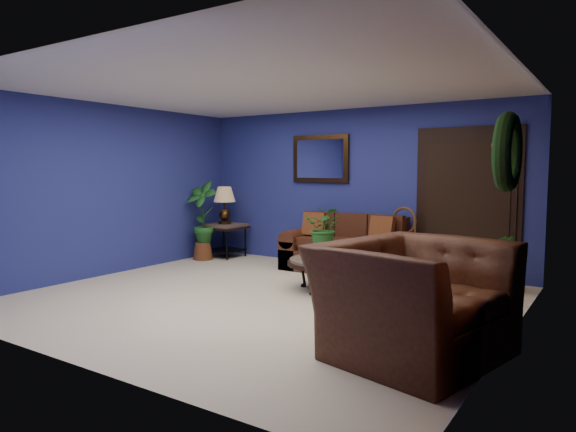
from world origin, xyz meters
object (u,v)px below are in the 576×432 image
Objects in this scene: sofa at (349,253)px; side_chair at (399,238)px; end_table at (225,232)px; coffee_table at (325,263)px; armchair at (413,299)px; table_lamp at (225,201)px.

sofa is 1.92× the size of side_chair.
coffee_table is at bearing -24.59° from end_table.
armchair is at bearing -54.00° from side_chair.
armchair is at bearing -32.77° from end_table.
sofa is at bearing -163.33° from side_chair.
table_lamp reaches higher than armchair.
table_lamp is 3.23m from side_chair.
sofa is 2.53m from table_lamp.
side_chair is (0.77, 0.05, 0.28)m from sofa.
table_lamp is at bearing 135.00° from end_table.
side_chair is (3.20, 0.07, 0.12)m from end_table.
end_table is at bearing 155.41° from coffee_table.
armchair is (1.25, -2.94, -0.10)m from side_chair.
sofa is 2.43m from end_table.
armchair reaches higher than end_table.
end_table is 0.44× the size of armchair.
sofa is 3.07× the size of table_lamp.
coffee_table is 0.94× the size of side_chair.
side_chair is at bearing 3.67° from sofa.
side_chair is 3.19m from armchair.
coffee_table is 1.50× the size of table_lamp.
sofa is 3.53m from armchair.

